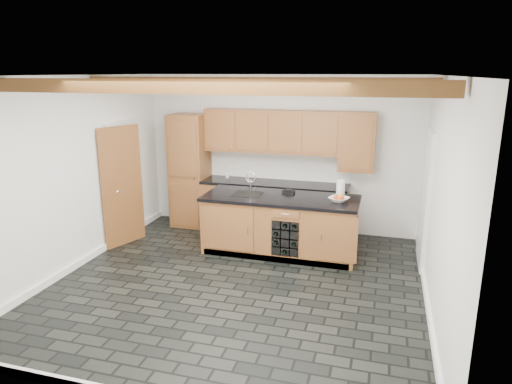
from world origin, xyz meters
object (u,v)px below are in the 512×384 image
at_px(fruit_bowl, 339,199).
at_px(paper_towel, 341,189).
at_px(island, 280,225).
at_px(kitchen_scale, 289,191).

bearing_deg(fruit_bowl, paper_towel, 91.53).
bearing_deg(island, kitchen_scale, 76.40).
relative_size(kitchen_scale, fruit_bowl, 0.70).
xyz_separation_m(fruit_bowl, paper_towel, (-0.01, 0.30, 0.10)).
xyz_separation_m(island, kitchen_scale, (0.07, 0.27, 0.49)).
relative_size(island, paper_towel, 9.37).
relative_size(fruit_bowl, paper_towel, 1.11).
relative_size(island, kitchen_scale, 12.01).
xyz_separation_m(kitchen_scale, paper_towel, (0.83, 0.00, 0.10)).
distance_m(kitchen_scale, fruit_bowl, 0.89).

